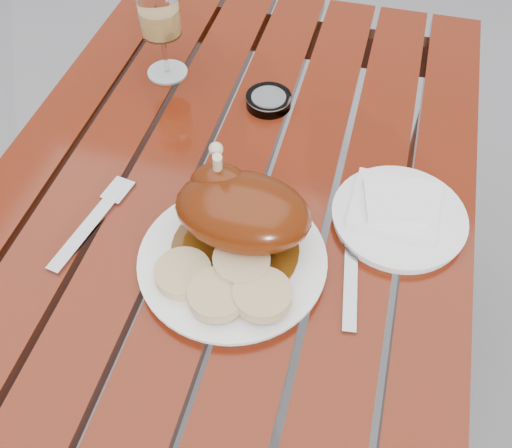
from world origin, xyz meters
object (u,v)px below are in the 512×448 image
Objects in this scene: side_plate at (399,218)px; table at (236,296)px; wine_glass at (162,32)px; ashtray at (269,100)px; dinner_plate at (233,261)px.

table is at bearing 176.04° from side_plate.
side_plate is (0.48, -0.27, -0.08)m from wine_glass.
ashtray reaches higher than table.
dinner_plate is at bearing -147.43° from side_plate.
wine_glass reaches higher than ashtray.
table is 5.69× the size of side_plate.
dinner_plate is 0.27m from side_plate.
wine_glass is at bearing 151.25° from side_plate.
dinner_plate is at bearing -72.42° from table.
wine_glass is 0.89× the size of side_plate.
ashtray is (-0.04, 0.37, 0.00)m from dinner_plate.
dinner_plate is 1.49× the size of wine_glass.
side_plate is at bearing -39.89° from ashtray.
dinner_plate is 0.37m from ashtray.
wine_glass is at bearing 168.73° from ashtray.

